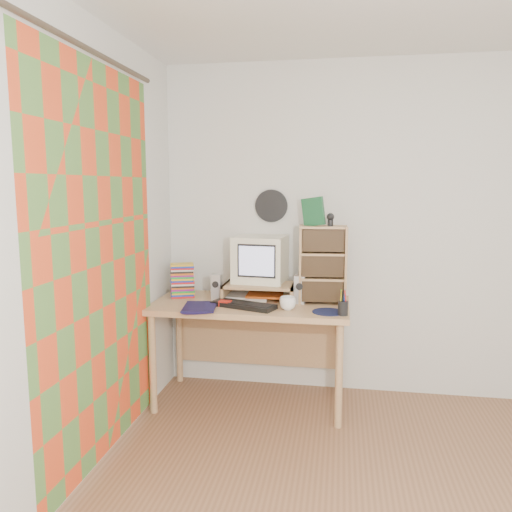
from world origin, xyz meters
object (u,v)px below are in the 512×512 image
at_px(crt_monitor, 259,260).
at_px(diary, 184,305).
at_px(desk, 252,318).
at_px(cd_rack, 322,265).
at_px(dvd_stack, 182,281).
at_px(keyboard, 243,305).
at_px(mug, 288,303).

relative_size(crt_monitor, diary, 1.35).
bearing_deg(desk, cd_rack, 2.62).
xyz_separation_m(dvd_stack, cd_rack, (1.05, -0.02, 0.16)).
relative_size(desk, dvd_stack, 5.80).
relative_size(cd_rack, diary, 2.08).
xyz_separation_m(desk, keyboard, (-0.02, -0.21, 0.15)).
bearing_deg(diary, crt_monitor, 33.43).
distance_m(crt_monitor, cd_rack, 0.47).
distance_m(dvd_stack, cd_rack, 1.06).
relative_size(dvd_stack, cd_rack, 0.44).
xyz_separation_m(dvd_stack, diary, (0.13, -0.37, -0.09)).
relative_size(mug, diary, 0.42).
height_order(desk, keyboard, keyboard).
bearing_deg(dvd_stack, desk, -23.56).
height_order(cd_rack, diary, cd_rack).
height_order(dvd_stack, mug, dvd_stack).
distance_m(crt_monitor, mug, 0.47).
xyz_separation_m(cd_rack, mug, (-0.22, -0.25, -0.23)).
distance_m(crt_monitor, keyboard, 0.41).
relative_size(keyboard, dvd_stack, 1.89).
height_order(crt_monitor, mug, crt_monitor).
height_order(crt_monitor, diary, crt_monitor).
height_order(dvd_stack, cd_rack, cd_rack).
bearing_deg(cd_rack, dvd_stack, 174.68).
xyz_separation_m(dvd_stack, mug, (0.83, -0.26, -0.08)).
bearing_deg(keyboard, cd_rack, 43.03).
height_order(desk, cd_rack, cd_rack).
xyz_separation_m(keyboard, cd_rack, (0.53, 0.23, 0.26)).
bearing_deg(crt_monitor, keyboard, -96.23).
relative_size(keyboard, diary, 1.71).
relative_size(crt_monitor, keyboard, 0.79).
relative_size(desk, diary, 5.25).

